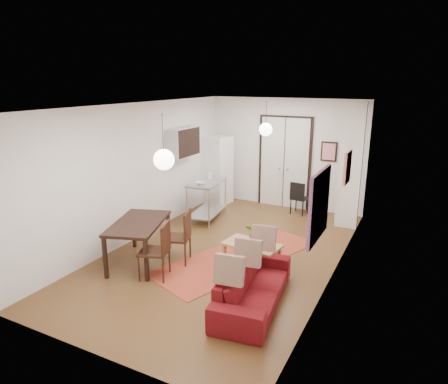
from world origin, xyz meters
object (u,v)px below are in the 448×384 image
at_px(sofa, 253,286).
at_px(dining_chair_near, 179,231).
at_px(dining_chair_far, 157,244).
at_px(coffee_table, 252,247).
at_px(black_side_chair, 301,194).
at_px(kitchen_counter, 207,194).
at_px(dining_table, 138,227).
at_px(fridge, 217,170).

xyz_separation_m(sofa, dining_chair_near, (-1.87, 0.81, 0.29)).
bearing_deg(dining_chair_far, coffee_table, 109.10).
bearing_deg(dining_chair_near, black_side_chair, 143.01).
bearing_deg(kitchen_counter, black_side_chair, 30.37).
relative_size(kitchen_counter, dining_table, 0.81).
bearing_deg(dining_table, coffee_table, 22.24).
bearing_deg(dining_chair_near, dining_table, -71.64).
bearing_deg(sofa, coffee_table, 16.23).
relative_size(fridge, dining_table, 1.12).
height_order(sofa, dining_table, dining_table).
xyz_separation_m(coffee_table, dining_table, (-1.95, -0.80, 0.33)).
relative_size(fridge, dining_chair_far, 1.85).
relative_size(coffee_table, dining_chair_near, 1.08).
relative_size(kitchen_counter, black_side_chair, 1.57).
bearing_deg(dining_chair_far, dining_chair_near, 161.35).
xyz_separation_m(kitchen_counter, black_side_chair, (1.92, 1.52, -0.14)).
bearing_deg(sofa, dining_table, 73.74).
relative_size(fridge, dining_chair_near, 1.85).
height_order(coffee_table, fridge, fridge).
distance_m(dining_chair_far, black_side_chair, 4.65).
height_order(kitchen_counter, dining_chair_far, dining_chair_far).
distance_m(kitchen_counter, fridge, 1.44).
height_order(sofa, coffee_table, sofa).
bearing_deg(dining_table, fridge, 96.84).
bearing_deg(dining_chair_near, sofa, 47.92).
distance_m(dining_table, dining_chair_far, 0.66).
distance_m(coffee_table, fridge, 4.11).
bearing_deg(coffee_table, sofa, -65.77).
height_order(kitchen_counter, dining_table, kitchen_counter).
distance_m(fridge, black_side_chair, 2.39).
distance_m(sofa, dining_chair_near, 2.06).
bearing_deg(fridge, dining_chair_far, -67.83).
height_order(coffee_table, black_side_chair, black_side_chair).
relative_size(dining_chair_far, black_side_chair, 1.18).
relative_size(sofa, dining_chair_near, 2.03).
bearing_deg(black_side_chair, dining_table, 73.77).
relative_size(dining_table, dining_chair_far, 1.65).
xyz_separation_m(sofa, black_side_chair, (-0.62, 4.59, 0.20)).
distance_m(dining_table, dining_chair_near, 0.76).
distance_m(fridge, dining_chair_near, 3.78).
bearing_deg(kitchen_counter, dining_chair_near, -81.60).
bearing_deg(coffee_table, dining_chair_far, -142.26).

